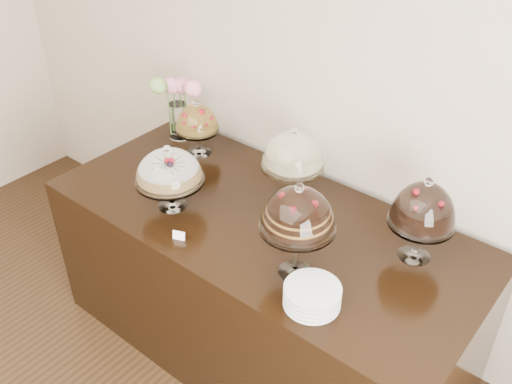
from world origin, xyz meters
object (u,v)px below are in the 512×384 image
Objects in this scene: cake_stand_sugar_sponge at (169,169)px; cake_stand_fruit_tart at (197,121)px; cake_stand_dark_choco at (424,208)px; plate_stack at (312,296)px; display_counter at (262,284)px; cake_stand_cheesecake at (293,153)px; cake_stand_choco_layer at (298,213)px; flower_vase at (177,100)px.

cake_stand_fruit_tart is (-0.26, 0.47, -0.01)m from cake_stand_sugar_sponge.
cake_stand_sugar_sponge is 1.20m from cake_stand_dark_choco.
cake_stand_dark_choco is 1.85× the size of plate_stack.
cake_stand_sugar_sponge is (-0.42, -0.21, 0.67)m from display_counter.
cake_stand_cheesecake is at bearing 177.36° from cake_stand_dark_choco.
cake_stand_sugar_sponge is 0.96m from plate_stack.
cake_stand_cheesecake is 1.76× the size of plate_stack.
cake_stand_choco_layer reaches higher than cake_stand_sugar_sponge.
flower_vase reaches higher than cake_stand_fruit_tart.
plate_stack is (1.42, -0.65, -0.20)m from flower_vase.
cake_stand_choco_layer reaches higher than flower_vase.
cake_stand_cheesecake reaches higher than display_counter.
cake_stand_cheesecake reaches higher than cake_stand_fruit_tart.
cake_stand_choco_layer is 0.58m from cake_stand_cheesecake.
cake_stand_sugar_sponge is at bearing -60.58° from cake_stand_fruit_tart.
display_counter is 0.81m from cake_stand_sugar_sponge.
plate_stack is (0.94, -0.13, -0.17)m from cake_stand_sugar_sponge.
cake_stand_fruit_tart is 0.79× the size of flower_vase.
cake_stand_fruit_tart is (-0.68, 0.26, 0.65)m from display_counter.
cake_stand_fruit_tart reaches higher than plate_stack.
plate_stack is (0.52, -0.33, 0.50)m from display_counter.
cake_stand_sugar_sponge reaches higher than display_counter.
cake_stand_sugar_sponge is 1.04× the size of cake_stand_fruit_tart.
cake_stand_cheesecake is 1.19× the size of cake_stand_fruit_tart.
flower_vase is 1.57m from plate_stack.
cake_stand_fruit_tart is 0.22m from flower_vase.
cake_stand_fruit_tart is (-0.68, 0.02, -0.05)m from cake_stand_cheesecake.
display_counter is 4.77× the size of cake_stand_choco_layer.
cake_stand_dark_choco is (0.35, 0.42, -0.05)m from cake_stand_choco_layer.
cake_stand_choco_layer reaches higher than display_counter.
flower_vase reaches higher than plate_stack.
flower_vase reaches higher than display_counter.
cake_stand_fruit_tart is at bearing 155.34° from cake_stand_choco_layer.
cake_stand_dark_choco is at bearing 20.35° from cake_stand_sugar_sponge.
cake_stand_cheesecake is at bearing -4.90° from flower_vase.
cake_stand_choco_layer is 1.36m from flower_vase.
plate_stack is (1.20, -0.59, -0.16)m from cake_stand_fruit_tart.
cake_stand_dark_choco is (1.13, 0.42, 0.05)m from cake_stand_sugar_sponge.
cake_stand_sugar_sponge is 0.78m from cake_stand_choco_layer.
flower_vase is (-1.25, 0.53, -0.07)m from cake_stand_choco_layer.
cake_stand_dark_choco is at bearing -2.08° from cake_stand_fruit_tart.
cake_stand_choco_layer reaches higher than cake_stand_fruit_tart.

